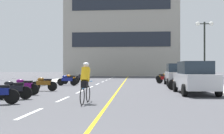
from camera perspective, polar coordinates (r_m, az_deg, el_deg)
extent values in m
plane|color=#47474C|center=(23.53, 1.49, -3.74)|extent=(140.00, 140.00, 0.00)
cube|color=#A8A8A3|center=(27.82, -13.15, -3.07)|extent=(2.40, 72.00, 0.12)
cube|color=#A8A8A3|center=(27.14, 17.24, -3.14)|extent=(2.40, 72.00, 0.12)
cube|color=silver|center=(9.19, -16.70, -9.27)|extent=(0.14, 2.20, 0.01)
cube|color=silver|center=(12.97, -10.20, -6.62)|extent=(0.14, 2.20, 0.01)
cube|color=silver|center=(16.84, -6.69, -5.14)|extent=(0.14, 2.20, 0.01)
cube|color=silver|center=(20.77, -4.51, -4.21)|extent=(0.14, 2.20, 0.01)
cube|color=silver|center=(24.72, -3.02, -3.57)|extent=(0.14, 2.20, 0.01)
cube|color=silver|center=(28.68, -1.95, -3.10)|extent=(0.14, 2.20, 0.01)
cube|color=silver|center=(32.65, -1.14, -2.75)|extent=(0.14, 2.20, 0.01)
cube|color=silver|center=(36.63, -0.50, -2.47)|extent=(0.14, 2.20, 0.01)
cube|color=silver|center=(40.61, 0.01, -2.25)|extent=(0.14, 2.20, 0.01)
cube|color=silver|center=(44.60, 0.43, -2.07)|extent=(0.14, 2.20, 0.01)
cube|color=silver|center=(48.59, 0.78, -1.91)|extent=(0.14, 2.20, 0.01)
cube|color=gold|center=(26.51, 2.39, -3.34)|extent=(0.12, 66.00, 0.01)
cube|color=#9E998E|center=(52.98, 2.07, 9.87)|extent=(20.44, 9.31, 21.44)
cube|color=#1E232D|center=(47.72, 1.81, 5.78)|extent=(17.17, 0.10, 2.57)
cube|color=#1E232D|center=(48.82, 1.81, 13.31)|extent=(17.17, 0.10, 2.57)
cylinder|color=black|center=(23.91, 18.76, 2.79)|extent=(0.14, 0.14, 5.16)
cylinder|color=black|center=(24.16, 18.75, 8.55)|extent=(1.10, 0.08, 0.08)
sphere|color=white|center=(24.04, 17.46, 8.60)|extent=(0.36, 0.36, 0.36)
sphere|color=white|center=(24.30, 20.02, 8.50)|extent=(0.36, 0.36, 0.36)
cylinder|color=black|center=(17.16, 13.07, -3.98)|extent=(0.23, 0.64, 0.64)
cylinder|color=black|center=(17.52, 18.58, -3.90)|extent=(0.23, 0.64, 0.64)
cylinder|color=black|center=(14.42, 14.90, -4.70)|extent=(0.23, 0.64, 0.64)
cylinder|color=black|center=(14.84, 21.37, -4.57)|extent=(0.23, 0.64, 0.64)
cube|color=#B7B7BC|center=(15.94, 16.92, -2.83)|extent=(1.78, 4.23, 0.80)
cube|color=#1E2833|center=(15.92, 16.91, -0.13)|extent=(1.60, 2.23, 0.70)
cylinder|color=black|center=(24.69, 11.08, -2.83)|extent=(0.24, 0.65, 0.64)
cylinder|color=black|center=(24.88, 14.99, -2.81)|extent=(0.24, 0.65, 0.64)
cylinder|color=black|center=(21.90, 11.64, -3.16)|extent=(0.24, 0.65, 0.64)
cylinder|color=black|center=(22.11, 16.04, -3.13)|extent=(0.24, 0.65, 0.64)
cube|color=#B7B7BC|center=(23.36, 13.42, -2.00)|extent=(1.85, 4.26, 0.80)
cube|color=#1E2833|center=(23.35, 13.42, -0.16)|extent=(1.64, 2.25, 0.70)
cylinder|color=black|center=(11.73, -20.18, -5.83)|extent=(0.61, 0.24, 0.60)
cube|color=black|center=(11.75, -21.61, -3.76)|extent=(0.48, 0.34, 0.10)
cylinder|color=black|center=(13.58, -22.14, -5.06)|extent=(0.61, 0.19, 0.60)
cylinder|color=black|center=(13.28, -17.61, -5.17)|extent=(0.61, 0.19, 0.60)
cube|color=black|center=(13.40, -19.90, -4.18)|extent=(0.93, 0.41, 0.28)
ellipsoid|color=black|center=(13.45, -20.72, -3.23)|extent=(0.47, 0.30, 0.22)
cube|color=black|center=(13.32, -18.86, -3.34)|extent=(0.47, 0.30, 0.10)
cylinder|color=silver|center=(13.54, -22.14, -2.53)|extent=(0.12, 0.60, 0.03)
cylinder|color=black|center=(15.68, -19.80, -4.41)|extent=(0.60, 0.11, 0.60)
cylinder|color=black|center=(15.23, -16.06, -4.54)|extent=(0.60, 0.11, 0.60)
cube|color=#590C59|center=(15.43, -17.96, -3.66)|extent=(0.91, 0.30, 0.28)
ellipsoid|color=#590C59|center=(15.50, -18.64, -2.83)|extent=(0.45, 0.25, 0.22)
cube|color=black|center=(15.32, -17.10, -2.93)|extent=(0.45, 0.25, 0.10)
cylinder|color=silver|center=(15.64, -19.80, -2.22)|extent=(0.04, 0.60, 0.03)
cylinder|color=black|center=(17.95, -15.69, -3.88)|extent=(0.60, 0.11, 0.60)
cylinder|color=black|center=(17.58, -12.34, -3.96)|extent=(0.60, 0.11, 0.60)
cube|color=brown|center=(17.75, -14.03, -3.21)|extent=(0.90, 0.29, 0.28)
ellipsoid|color=brown|center=(17.80, -14.64, -2.49)|extent=(0.44, 0.25, 0.22)
cube|color=black|center=(17.65, -13.27, -2.58)|extent=(0.44, 0.25, 0.10)
cylinder|color=silver|center=(17.92, -15.69, -1.96)|extent=(0.04, 0.60, 0.03)
cylinder|color=black|center=(18.83, 15.63, -3.71)|extent=(0.61, 0.19, 0.60)
cylinder|color=black|center=(18.49, 12.41, -3.77)|extent=(0.61, 0.19, 0.60)
cube|color=orange|center=(18.64, 14.04, -3.07)|extent=(0.93, 0.42, 0.28)
ellipsoid|color=orange|center=(18.69, 14.62, -2.38)|extent=(0.47, 0.31, 0.22)
cube|color=black|center=(18.55, 13.30, -2.46)|extent=(0.47, 0.31, 0.10)
cylinder|color=silver|center=(18.80, 15.63, -1.88)|extent=(0.12, 0.60, 0.03)
cylinder|color=black|center=(20.79, 15.51, -3.37)|extent=(0.60, 0.13, 0.60)
cylinder|color=black|center=(20.66, 12.48, -3.40)|extent=(0.60, 0.13, 0.60)
cube|color=black|center=(20.71, 14.00, -2.78)|extent=(0.91, 0.32, 0.28)
ellipsoid|color=black|center=(20.72, 14.55, -2.17)|extent=(0.45, 0.26, 0.22)
cube|color=black|center=(20.67, 13.31, -2.23)|extent=(0.45, 0.26, 0.10)
cylinder|color=silver|center=(20.77, 15.51, -1.72)|extent=(0.06, 0.60, 0.03)
cylinder|color=black|center=(22.93, -10.64, -3.08)|extent=(0.60, 0.11, 0.60)
cylinder|color=black|center=(22.64, -7.97, -3.12)|extent=(0.60, 0.11, 0.60)
cube|color=navy|center=(22.76, -9.31, -2.55)|extent=(0.91, 0.30, 0.28)
ellipsoid|color=navy|center=(22.81, -9.79, -1.99)|extent=(0.45, 0.25, 0.22)
cube|color=black|center=(22.69, -8.70, -2.05)|extent=(0.45, 0.25, 0.10)
cylinder|color=silver|center=(22.90, -10.64, -1.58)|extent=(0.04, 0.60, 0.03)
cylinder|color=black|center=(25.15, -9.77, -2.83)|extent=(0.61, 0.24, 0.60)
cylinder|color=black|center=(24.65, -7.52, -2.88)|extent=(0.61, 0.24, 0.60)
cube|color=orange|center=(24.88, -8.66, -2.35)|extent=(0.94, 0.49, 0.28)
ellipsoid|color=orange|center=(24.97, -9.06, -1.84)|extent=(0.48, 0.34, 0.22)
cube|color=black|center=(24.76, -8.14, -1.90)|extent=(0.48, 0.34, 0.10)
cylinder|color=silver|center=(25.13, -9.77, -1.46)|extent=(0.17, 0.59, 0.03)
cylinder|color=black|center=(25.91, 12.35, -2.75)|extent=(0.61, 0.17, 0.60)
cylinder|color=black|center=(25.93, 9.91, -2.75)|extent=(0.61, 0.17, 0.60)
cube|color=maroon|center=(25.91, 11.13, -2.26)|extent=(0.93, 0.39, 0.28)
ellipsoid|color=maroon|center=(25.90, 11.57, -1.78)|extent=(0.47, 0.29, 0.22)
cube|color=black|center=(25.90, 10.57, -1.82)|extent=(0.47, 0.29, 0.10)
cylinder|color=silver|center=(25.89, 12.34, -1.42)|extent=(0.11, 0.60, 0.03)
cylinder|color=black|center=(29.23, -7.17, -2.46)|extent=(0.60, 0.27, 0.60)
cylinder|color=black|center=(28.72, -5.24, -2.50)|extent=(0.60, 0.27, 0.60)
cube|color=black|center=(28.96, -6.21, -2.05)|extent=(0.94, 0.53, 0.28)
ellipsoid|color=black|center=(29.05, -6.56, -1.61)|extent=(0.49, 0.36, 0.22)
cube|color=black|center=(28.84, -5.77, -1.66)|extent=(0.49, 0.36, 0.10)
cylinder|color=silver|center=(29.21, -7.17, -1.29)|extent=(0.20, 0.58, 0.03)
cylinder|color=black|center=(31.03, 11.60, -2.33)|extent=(0.61, 0.21, 0.60)
cylinder|color=black|center=(30.72, 9.64, -2.35)|extent=(0.61, 0.21, 0.60)
cube|color=brown|center=(30.86, 10.63, -1.93)|extent=(0.94, 0.44, 0.28)
ellipsoid|color=brown|center=(30.91, 10.98, -1.52)|extent=(0.48, 0.32, 0.22)
cube|color=black|center=(30.78, 10.18, -1.56)|extent=(0.48, 0.32, 0.10)
cylinder|color=silver|center=(31.01, 11.60, -1.22)|extent=(0.14, 0.60, 0.03)
torus|color=black|center=(11.83, -5.02, -5.60)|extent=(0.08, 0.72, 0.72)
torus|color=black|center=(10.81, -6.23, -6.11)|extent=(0.08, 0.72, 0.72)
cylinder|color=blue|center=(11.27, -5.62, -4.34)|extent=(0.09, 0.95, 0.04)
cube|color=black|center=(11.11, -5.80, -3.26)|extent=(0.11, 0.20, 0.06)
cylinder|color=blue|center=(11.69, -5.12, -2.96)|extent=(0.42, 0.05, 0.03)
cube|color=black|center=(11.16, -5.74, -3.60)|extent=(0.26, 0.37, 0.28)
cube|color=yellow|center=(11.29, -5.56, -1.53)|extent=(0.34, 0.47, 0.61)
sphere|color=beige|center=(11.42, -5.42, 0.24)|extent=(0.20, 0.20, 0.20)
ellipsoid|color=white|center=(11.42, -5.42, 0.59)|extent=(0.24, 0.26, 0.16)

